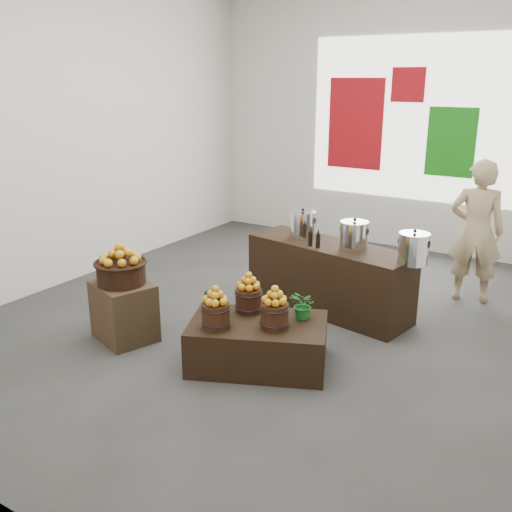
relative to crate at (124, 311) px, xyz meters
The scene contains 24 objects.
ground 1.72m from the crate, 49.83° to the left, with size 7.00×7.00×0.00m, color #393936.
back_wall 5.20m from the crate, 77.16° to the left, with size 6.00×0.04×4.00m, color beige.
back_opening 5.25m from the crate, 73.73° to the left, with size 3.20×0.02×2.40m, color white.
deco_red_left 5.05m from the crate, 84.09° to the left, with size 0.90×0.04×1.40m, color maroon.
deco_green_right 5.35m from the crate, 67.30° to the left, with size 0.70×0.04×1.00m, color #147111.
deco_red_upper 5.40m from the crate, 74.82° to the left, with size 0.50×0.04×0.50m, color maroon.
crate is the anchor object (origin of this frame).
wicker_basket 0.42m from the crate, ahead, with size 0.49×0.49×0.22m, color black.
apples_in_basket 0.63m from the crate, ahead, with size 0.38×0.38×0.20m, color #9D0905, non-canonical shape.
display_table 1.50m from the crate, ahead, with size 1.27×0.78×0.44m, color black.
apple_bucket_front_left 1.24m from the crate, ahead, with size 0.25×0.25×0.23m, color #38180F.
apples_in_bucket_front_left 1.30m from the crate, ahead, with size 0.19×0.19×0.17m, color #9D0905, non-canonical shape.
apple_bucket_front_right 1.70m from the crate, ahead, with size 0.25×0.25×0.23m, color #38180F.
apples_in_bucket_front_right 1.74m from the crate, ahead, with size 0.19×0.19×0.17m, color #9D0905, non-canonical shape.
apple_bucket_rear 1.35m from the crate, 18.02° to the left, with size 0.25×0.25×0.23m, color #38180F.
apples_in_bucket_rear 1.40m from the crate, 18.02° to the left, with size 0.19×0.19×0.17m, color #9D0905, non-canonical shape.
herb_garnish_right 1.90m from the crate, 16.54° to the left, with size 0.25×0.22×0.28m, color #135E1C.
herb_garnish_left 1.00m from the crate, 12.19° to the left, with size 0.13×0.11×0.24m, color #135E1C.
counter 2.34m from the crate, 51.10° to the left, with size 1.95×0.62×0.80m, color black.
stock_pot_left 2.27m from the crate, 60.41° to the left, with size 0.30×0.30×0.30m, color silver.
stock_pot_center 2.58m from the crate, 44.82° to the left, with size 0.30×0.30×0.30m, color silver.
stock_pot_right 3.03m from the crate, 33.43° to the left, with size 0.30×0.30×0.30m, color silver.
oil_cruets 2.25m from the crate, 48.64° to the left, with size 0.14×0.05×0.22m, color black, non-canonical shape.
shopper 4.16m from the crate, 47.31° to the left, with size 0.63×0.41×1.73m, color #9D8760.
Camera 1 is at (2.94, -5.19, 2.62)m, focal length 40.00 mm.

